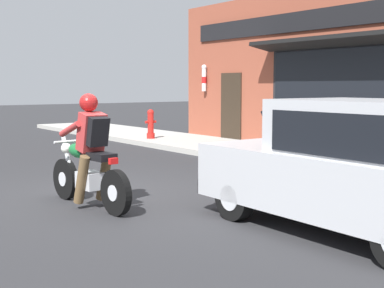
{
  "coord_description": "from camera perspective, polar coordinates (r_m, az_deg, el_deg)",
  "views": [
    {
      "loc": [
        -3.87,
        -7.37,
        1.73
      ],
      "look_at": [
        0.34,
        -1.65,
        0.95
      ],
      "focal_mm": 50.0,
      "sensor_mm": 36.0,
      "label": 1
    }
  ],
  "objects": [
    {
      "name": "ground_plane",
      "position": [
        8.5,
        -8.52,
        -5.55
      ],
      "size": [
        80.0,
        80.0,
        0.0
      ],
      "primitive_type": "plane",
      "color": "#2B2B2D"
    },
    {
      "name": "storefront_building",
      "position": [
        14.26,
        12.16,
        7.65
      ],
      "size": [
        1.25,
        9.73,
        4.2
      ],
      "color": "brown",
      "rests_on": "ground"
    },
    {
      "name": "fire_hydrant",
      "position": [
        16.11,
        -4.43,
        2.12
      ],
      "size": [
        0.36,
        0.24,
        0.88
      ],
      "color": "red",
      "rests_on": "sidewalk_curb"
    },
    {
      "name": "car_hatchback",
      "position": [
        6.49,
        16.74,
        -2.54
      ],
      "size": [
        1.68,
        3.8,
        1.57
      ],
      "color": "black",
      "rests_on": "ground"
    },
    {
      "name": "motorcycle_with_rider",
      "position": [
        7.72,
        -10.9,
        -1.69
      ],
      "size": [
        0.59,
        2.02,
        1.62
      ],
      "color": "black",
      "rests_on": "ground"
    },
    {
      "name": "sidewalk_curb",
      "position": [
        13.91,
        4.98,
        -0.61
      ],
      "size": [
        2.6,
        22.0,
        0.14
      ],
      "primitive_type": "cube",
      "color": "#ADAAA3",
      "rests_on": "ground"
    }
  ]
}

